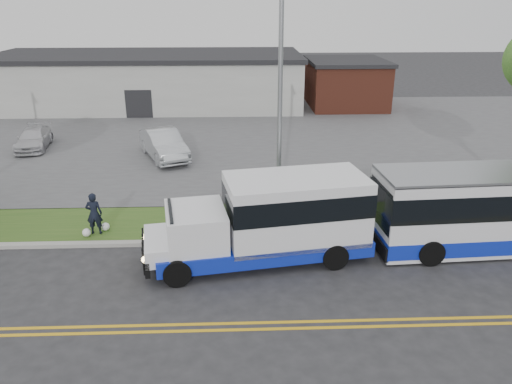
{
  "coord_description": "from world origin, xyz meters",
  "views": [
    {
      "loc": [
        1.38,
        -15.71,
        8.66
      ],
      "look_at": [
        2.09,
        2.31,
        1.6
      ],
      "focal_mm": 35.0,
      "sensor_mm": 36.0,
      "label": 1
    }
  ],
  "objects_px": {
    "streetlight_near": "(280,96)",
    "pedestrian": "(94,214)",
    "parked_car_b": "(34,139)",
    "shuttle_bus": "(274,217)",
    "parked_car_a": "(164,144)"
  },
  "relations": [
    {
      "from": "streetlight_near",
      "to": "pedestrian",
      "type": "bearing_deg",
      "value": -174.0
    },
    {
      "from": "pedestrian",
      "to": "parked_car_b",
      "type": "xyz_separation_m",
      "value": [
        -6.77,
        12.0,
        -0.25
      ]
    },
    {
      "from": "shuttle_bus",
      "to": "parked_car_a",
      "type": "height_order",
      "value": "shuttle_bus"
    },
    {
      "from": "parked_car_b",
      "to": "shuttle_bus",
      "type": "bearing_deg",
      "value": -53.91
    },
    {
      "from": "streetlight_near",
      "to": "shuttle_bus",
      "type": "distance_m",
      "value": 4.59
    },
    {
      "from": "streetlight_near",
      "to": "parked_car_b",
      "type": "height_order",
      "value": "streetlight_near"
    },
    {
      "from": "pedestrian",
      "to": "streetlight_near",
      "type": "bearing_deg",
      "value": -176.65
    },
    {
      "from": "pedestrian",
      "to": "parked_car_b",
      "type": "height_order",
      "value": "pedestrian"
    },
    {
      "from": "streetlight_near",
      "to": "parked_car_a",
      "type": "distance_m",
      "value": 11.5
    },
    {
      "from": "parked_car_a",
      "to": "parked_car_b",
      "type": "relative_size",
      "value": 1.2
    },
    {
      "from": "parked_car_b",
      "to": "streetlight_near",
      "type": "bearing_deg",
      "value": -46.86
    },
    {
      "from": "pedestrian",
      "to": "parked_car_a",
      "type": "bearing_deg",
      "value": -100.65
    },
    {
      "from": "shuttle_bus",
      "to": "parked_car_b",
      "type": "height_order",
      "value": "shuttle_bus"
    },
    {
      "from": "streetlight_near",
      "to": "shuttle_bus",
      "type": "bearing_deg",
      "value": -97.78
    },
    {
      "from": "shuttle_bus",
      "to": "pedestrian",
      "type": "bearing_deg",
      "value": 153.75
    }
  ]
}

